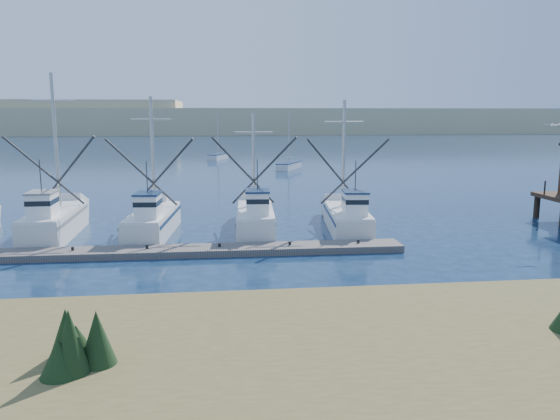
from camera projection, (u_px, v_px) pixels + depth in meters
name	position (u px, v px, depth m)	size (l,w,h in m)	color
ground	(341.00, 287.00, 24.71)	(500.00, 500.00, 0.00)	#0C1E36
shore_bank	(122.00, 391.00, 13.88)	(40.00, 10.00, 1.60)	#4C422D
floating_dock	(147.00, 252.00, 30.32)	(28.88, 1.93, 0.39)	#635D59
dune_ridge	(229.00, 121.00, 229.28)	(360.00, 60.00, 10.00)	tan
trawler_fleet	(150.00, 221.00, 35.10)	(28.70, 8.54, 10.35)	silver
sailboat_near	(289.00, 166.00, 78.10)	(4.44, 6.79, 8.10)	silver
sailboat_far	(218.00, 157.00, 94.67)	(3.64, 5.93, 8.10)	silver
flying_gull	(552.00, 125.00, 34.58)	(1.05, 0.19, 0.19)	white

